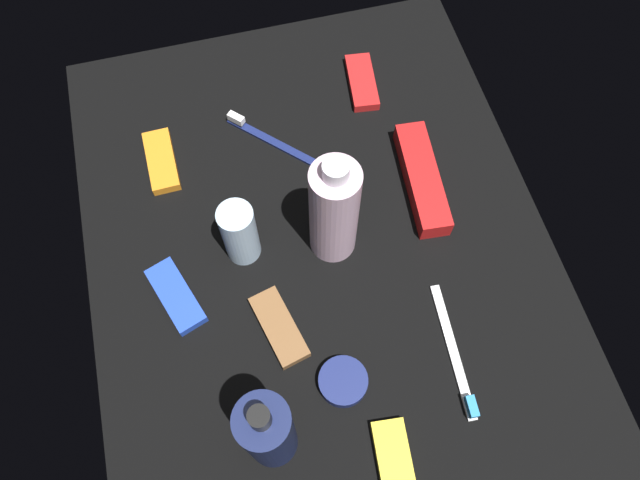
# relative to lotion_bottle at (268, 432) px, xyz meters

# --- Properties ---
(ground_plane) EXTENTS (0.84, 0.64, 0.01)m
(ground_plane) POSITION_rel_lotion_bottle_xyz_m (0.24, -0.12, -0.10)
(ground_plane) COLOR black
(lotion_bottle) EXTENTS (0.06, 0.06, 0.20)m
(lotion_bottle) POSITION_rel_lotion_bottle_xyz_m (0.00, 0.00, 0.00)
(lotion_bottle) COLOR #151E47
(lotion_bottle) RESTS_ON ground_plane
(bodywash_bottle) EXTENTS (0.06, 0.06, 0.20)m
(bodywash_bottle) POSITION_rel_lotion_bottle_xyz_m (0.24, -0.14, 0.00)
(bodywash_bottle) COLOR silver
(bodywash_bottle) RESTS_ON ground_plane
(deodorant_stick) EXTENTS (0.05, 0.05, 0.11)m
(deodorant_stick) POSITION_rel_lotion_bottle_xyz_m (0.26, -0.02, -0.04)
(deodorant_stick) COLOR silver
(deodorant_stick) RESTS_ON ground_plane
(toothbrush_navy) EXTENTS (0.14, 0.13, 0.02)m
(toothbrush_navy) POSITION_rel_lotion_bottle_xyz_m (0.43, -0.09, -0.08)
(toothbrush_navy) COLOR navy
(toothbrush_navy) RESTS_ON ground_plane
(toothbrush_white) EXTENTS (0.18, 0.02, 0.02)m
(toothbrush_white) POSITION_rel_lotion_bottle_xyz_m (0.04, -0.25, -0.08)
(toothbrush_white) COLOR white
(toothbrush_white) RESTS_ON ground_plane
(toothpaste_box_red) EXTENTS (0.18, 0.06, 0.03)m
(toothpaste_box_red) POSITION_rel_lotion_bottle_xyz_m (0.30, -0.29, -0.07)
(toothpaste_box_red) COLOR red
(toothpaste_box_red) RESTS_ON ground_plane
(snack_bar_yellow) EXTENTS (0.11, 0.05, 0.01)m
(snack_bar_yellow) POSITION_rel_lotion_bottle_xyz_m (-0.06, -0.13, -0.08)
(snack_bar_yellow) COLOR yellow
(snack_bar_yellow) RESTS_ON ground_plane
(snack_bar_brown) EXTENTS (0.11, 0.06, 0.01)m
(snack_bar_brown) POSITION_rel_lotion_bottle_xyz_m (0.14, -0.04, -0.08)
(snack_bar_brown) COLOR brown
(snack_bar_brown) RESTS_ON ground_plane
(snack_bar_orange) EXTENTS (0.10, 0.04, 0.01)m
(snack_bar_orange) POSITION_rel_lotion_bottle_xyz_m (0.43, 0.07, -0.08)
(snack_bar_orange) COLOR orange
(snack_bar_orange) RESTS_ON ground_plane
(snack_bar_red) EXTENTS (0.11, 0.05, 0.01)m
(snack_bar_red) POSITION_rel_lotion_bottle_xyz_m (0.50, -0.26, -0.08)
(snack_bar_red) COLOR red
(snack_bar_red) RESTS_ON ground_plane
(snack_bar_blue) EXTENTS (0.11, 0.07, 0.01)m
(snack_bar_blue) POSITION_rel_lotion_bottle_xyz_m (0.21, 0.09, -0.08)
(snack_bar_blue) COLOR blue
(snack_bar_blue) RESTS_ON ground_plane
(cream_tin_left) EXTENTS (0.06, 0.06, 0.02)m
(cream_tin_left) POSITION_rel_lotion_bottle_xyz_m (0.05, -0.10, -0.08)
(cream_tin_left) COLOR navy
(cream_tin_left) RESTS_ON ground_plane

